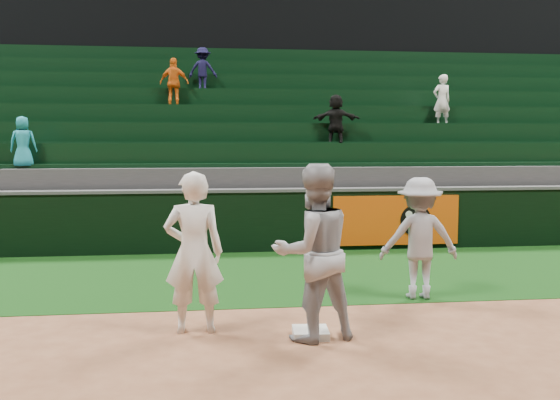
# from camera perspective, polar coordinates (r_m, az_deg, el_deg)

# --- Properties ---
(ground) EXTENTS (70.00, 70.00, 0.00)m
(ground) POSITION_cam_1_polar(r_m,az_deg,el_deg) (7.48, -0.13, -11.68)
(ground) COLOR brown
(ground) RESTS_ON ground
(foul_grass) EXTENTS (36.00, 4.20, 0.01)m
(foul_grass) POSITION_cam_1_polar(r_m,az_deg,el_deg) (10.37, -2.13, -6.80)
(foul_grass) COLOR black
(foul_grass) RESTS_ON ground
(upper_deck) EXTENTS (40.00, 12.00, 12.00)m
(upper_deck) POSITION_cam_1_polar(r_m,az_deg,el_deg) (24.86, -5.11, 14.22)
(upper_deck) COLOR black
(upper_deck) RESTS_ON ground
(first_base) EXTENTS (0.42, 0.42, 0.09)m
(first_base) POSITION_cam_1_polar(r_m,az_deg,el_deg) (7.19, 2.81, -12.04)
(first_base) COLOR silver
(first_base) RESTS_ON ground
(first_baseman) EXTENTS (0.69, 0.46, 1.86)m
(first_baseman) POSITION_cam_1_polar(r_m,az_deg,el_deg) (7.21, -7.88, -4.78)
(first_baseman) COLOR white
(first_baseman) RESTS_ON ground
(baserunner) EXTENTS (1.11, 0.96, 1.96)m
(baserunner) POSITION_cam_1_polar(r_m,az_deg,el_deg) (6.90, 3.08, -4.79)
(baserunner) COLOR #9799A1
(baserunner) RESTS_ON ground
(base_coach) EXTENTS (1.14, 0.72, 1.69)m
(base_coach) POSITION_cam_1_polar(r_m,az_deg,el_deg) (8.90, 12.61, -3.42)
(base_coach) COLOR gray
(base_coach) RESTS_ON foul_grass
(field_wall) EXTENTS (36.00, 0.45, 1.25)m
(field_wall) POSITION_cam_1_polar(r_m,az_deg,el_deg) (12.43, -2.89, -1.81)
(field_wall) COLOR black
(field_wall) RESTS_ON ground
(stadium_seating) EXTENTS (36.00, 5.95, 4.85)m
(stadium_seating) POSITION_cam_1_polar(r_m,az_deg,el_deg) (16.10, -3.98, 3.65)
(stadium_seating) COLOR #323235
(stadium_seating) RESTS_ON ground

